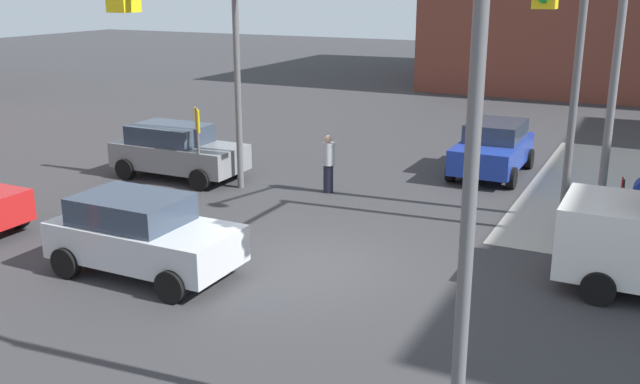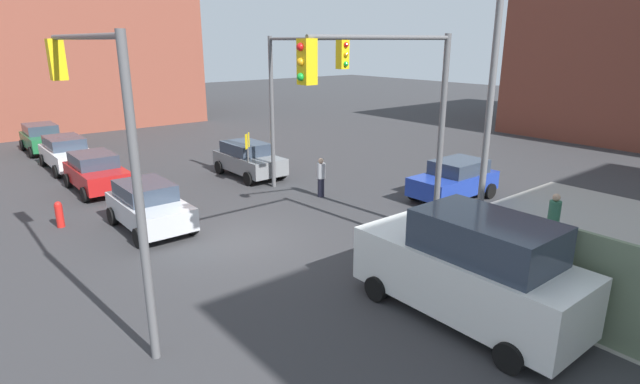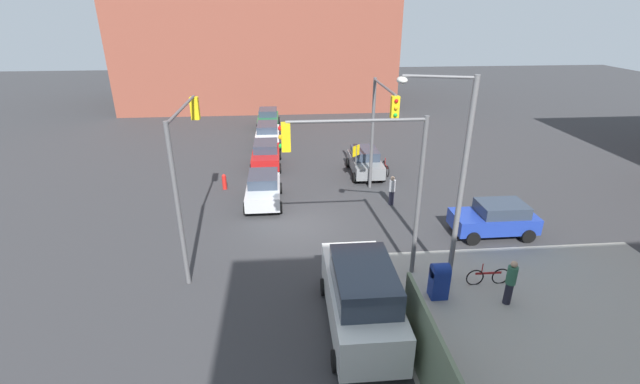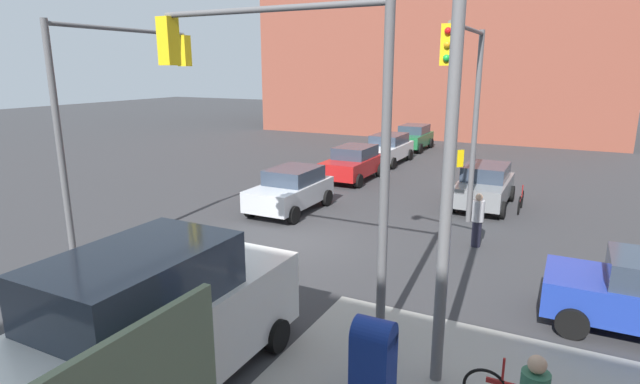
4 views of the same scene
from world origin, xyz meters
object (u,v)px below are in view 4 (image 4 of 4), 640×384
hatchback_silver (291,189)px  sedan_gray (484,185)px  traffic_signal_nw_corner (467,92)px  sedan_green (413,137)px  hatchback_red (353,163)px  sedan_white (387,148)px  van_white_delivery (158,322)px  street_lamp_corner (431,107)px  pedestrian_waiting (477,219)px  mailbox_blue (373,357)px  fire_hydrant (268,181)px  traffic_signal_ne_corner (288,104)px  bicycle_at_crosswalk (521,202)px  traffic_signal_se_corner (117,92)px

hatchback_silver → sedan_gray: 7.54m
traffic_signal_nw_corner → sedan_green: 18.15m
hatchback_red → sedan_white: (-4.99, -0.02, 0.00)m
van_white_delivery → hatchback_silver: bearing=-161.1°
traffic_signal_nw_corner → street_lamp_corner: (7.75, 0.94, 0.11)m
hatchback_red → sedan_green: size_ratio=1.03×
traffic_signal_nw_corner → pedestrian_waiting: traffic_signal_nw_corner is taller
mailbox_blue → fire_hydrant: bearing=-140.6°
sedan_green → sedan_gray: 14.00m
mailbox_blue → sedan_green: 26.33m
street_lamp_corner → van_white_delivery: street_lamp_corner is taller
traffic_signal_nw_corner → hatchback_silver: traffic_signal_nw_corner is taller
hatchback_silver → pedestrian_waiting: pedestrian_waiting is taller
mailbox_blue → sedan_green: bearing=-164.7°
mailbox_blue → fire_hydrant: mailbox_blue is taller
street_lamp_corner → van_white_delivery: bearing=-55.2°
traffic_signal_ne_corner → sedan_white: size_ratio=1.45×
sedan_green → van_white_delivery: van_white_delivery is taller
traffic_signal_nw_corner → hatchback_red: (-6.22, -6.33, -3.75)m
hatchback_red → sedan_white: size_ratio=0.89×
hatchback_silver → sedan_white: size_ratio=0.86×
traffic_signal_ne_corner → traffic_signal_nw_corner: bearing=164.1°
sedan_green → traffic_signal_nw_corner: bearing=21.3°
street_lamp_corner → sedan_gray: street_lamp_corner is taller
traffic_signal_ne_corner → hatchback_red: (-13.37, -4.30, -3.78)m
pedestrian_waiting → hatchback_red: bearing=179.9°
bicycle_at_crosswalk → traffic_signal_ne_corner: bearing=-17.4°
traffic_signal_nw_corner → traffic_signal_ne_corner: 7.43m
traffic_signal_se_corner → sedan_green: (-21.67, 2.55, -3.78)m
hatchback_red → traffic_signal_nw_corner: bearing=45.5°
sedan_green → hatchback_red: bearing=0.6°
hatchback_red → van_white_delivery: size_ratio=0.74×
sedan_white → bicycle_at_crosswalk: (7.06, 7.86, -0.50)m
sedan_white → sedan_green: bearing=-179.0°
sedan_gray → pedestrian_waiting: 4.87m
sedan_green → traffic_signal_se_corner: bearing=-6.7°
fire_hydrant → bicycle_at_crosswalk: size_ratio=0.54×
hatchback_silver → street_lamp_corner: bearing=42.3°
hatchback_silver → sedan_green: (-16.36, -0.16, 0.00)m
hatchback_silver → pedestrian_waiting: (0.84, 6.99, 0.02)m
traffic_signal_nw_corner → van_white_delivery: 11.13m
traffic_signal_nw_corner → street_lamp_corner: bearing=7.0°
mailbox_blue → sedan_green: (-25.40, -6.95, 0.08)m
traffic_signal_ne_corner → pedestrian_waiting: bearing=157.2°
traffic_signal_nw_corner → traffic_signal_se_corner: size_ratio=1.00×
traffic_signal_nw_corner → hatchback_red: 9.64m
sedan_green → traffic_signal_ne_corner: bearing=10.6°
fire_hydrant → bicycle_at_crosswalk: bearing=100.0°
traffic_signal_ne_corner → street_lamp_corner: 3.04m
traffic_signal_se_corner → traffic_signal_ne_corner: same height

